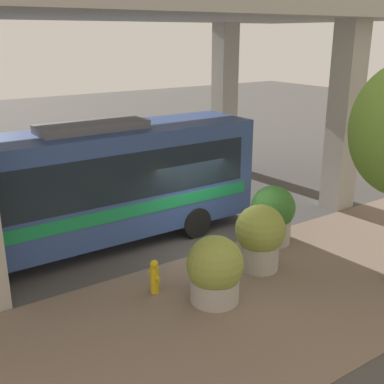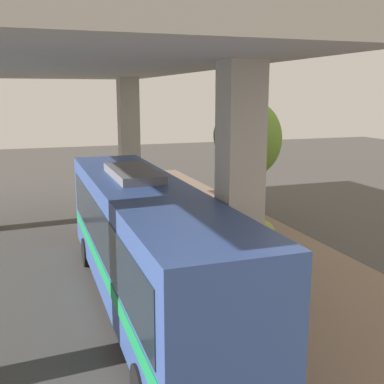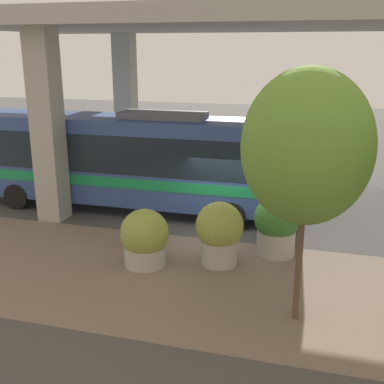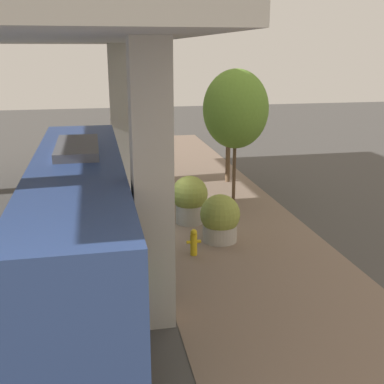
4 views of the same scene
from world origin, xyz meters
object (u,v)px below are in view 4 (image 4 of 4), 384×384
(fire_hydrant, at_px, (194,242))
(planter_back, at_px, (220,219))
(bus, at_px, (80,214))
(planter_middle, at_px, (190,199))
(planter_front, at_px, (156,190))
(street_tree_near, at_px, (236,109))
(street_tree_far, at_px, (229,105))

(fire_hydrant, bearing_deg, planter_back, -137.94)
(bus, xyz_separation_m, planter_middle, (-3.95, -4.29, -1.10))
(planter_middle, xyz_separation_m, planter_back, (-0.67, 2.04, -0.15))
(planter_front, distance_m, street_tree_near, 4.80)
(bus, relative_size, planter_back, 7.49)
(planter_front, bearing_deg, planter_back, 116.49)
(bus, xyz_separation_m, planter_front, (-2.85, -5.80, -1.13))
(street_tree_near, bearing_deg, fire_hydrant, 61.69)
(fire_hydrant, bearing_deg, street_tree_near, -118.31)
(planter_front, bearing_deg, bus, 63.88)
(fire_hydrant, height_order, planter_back, planter_back)
(planter_middle, height_order, street_tree_far, street_tree_far)
(planter_middle, bearing_deg, street_tree_near, -136.06)
(street_tree_near, distance_m, street_tree_far, 3.26)
(bus, relative_size, planter_middle, 6.77)
(planter_back, bearing_deg, street_tree_far, -107.51)
(bus, height_order, street_tree_far, street_tree_far)
(bus, distance_m, street_tree_far, 12.23)
(street_tree_near, bearing_deg, planter_front, 13.35)
(street_tree_far, bearing_deg, planter_middle, 61.14)
(bus, height_order, fire_hydrant, bus)
(bus, height_order, planter_back, bus)
(bus, height_order, planter_front, bus)
(planter_middle, relative_size, street_tree_far, 0.36)
(planter_front, relative_size, planter_back, 1.10)
(street_tree_far, bearing_deg, planter_back, 72.49)
(planter_middle, bearing_deg, fire_hydrant, 81.19)
(bus, relative_size, planter_front, 6.82)
(bus, relative_size, street_tree_far, 2.46)
(planter_back, height_order, street_tree_near, street_tree_near)
(street_tree_far, bearing_deg, street_tree_near, 79.15)
(fire_hydrant, height_order, street_tree_near, street_tree_near)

